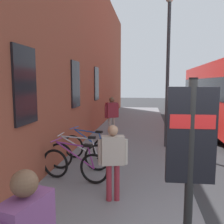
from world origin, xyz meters
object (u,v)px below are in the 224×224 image
Objects in this scene: street_lamp at (168,59)px; pedestrian_near_bus at (112,113)px; bicycle_under_window at (79,156)px; transit_info_sign at (191,149)px; bicycle_far_end at (88,147)px; pedestrian_by_facade at (113,155)px; city_bus at (224,93)px; bicycle_by_door at (74,165)px.

pedestrian_near_bus is at bearing 60.36° from street_lamp.
bicycle_under_window is 0.74× the size of transit_info_sign.
street_lamp is (1.94, -2.44, 2.77)m from bicycle_far_end.
bicycle_far_end is 4.17m from street_lamp.
pedestrian_by_facade is 0.88× the size of pedestrian_near_bus.
city_bus is at bearing -38.05° from bicycle_under_window.
street_lamp is at bearing 144.51° from city_bus.
bicycle_by_door is 0.73× the size of transit_info_sign.
transit_info_sign is 2.20m from pedestrian_by_facade.
pedestrian_near_bus is at bearing 8.64° from pedestrian_by_facade.
pedestrian_by_facade is at bearing 162.74° from street_lamp.
transit_info_sign is 11.28m from city_bus.
bicycle_by_door is 1.45m from pedestrian_by_facade.
bicycle_under_window is 2.01m from pedestrian_by_facade.
bicycle_far_end is 4.86m from transit_info_sign.
bicycle_far_end is (1.56, 0.04, 0.00)m from bicycle_by_door.
street_lamp is at bearing -51.49° from bicycle_far_end.
transit_info_sign is 1.39× the size of pedestrian_near_bus.
pedestrian_by_facade reaches higher than bicycle_under_window.
pedestrian_by_facade is at bearing -171.36° from pedestrian_near_bus.
city_bus is 10.13m from pedestrian_by_facade.
transit_info_sign reaches higher than bicycle_by_door.
pedestrian_near_bus is (7.34, 1.99, -0.54)m from transit_info_sign.
street_lamp is (4.34, -1.35, 2.23)m from pedestrian_by_facade.
pedestrian_near_bus is at bearing -2.43° from bicycle_by_door.
street_lamp is (-1.25, -2.19, 2.10)m from pedestrian_near_bus.
pedestrian_near_bus is 3.29m from street_lamp.
bicycle_far_end is at bearing 28.36° from transit_info_sign.
transit_info_sign is 7.62m from pedestrian_near_bus.
transit_info_sign is 0.45× the size of street_lamp.
bicycle_by_door and bicycle_under_window have the same top height.
transit_info_sign is at bearing 161.90° from city_bus.
pedestrian_near_bus reaches higher than bicycle_far_end.
bicycle_by_door is at bearing -172.02° from bicycle_under_window.
street_lamp is (6.09, -0.20, 1.56)m from transit_info_sign.
city_bus is (7.41, -5.80, 1.41)m from bicycle_under_window.
street_lamp reaches higher than pedestrian_near_bus.
transit_info_sign is at bearing -139.67° from bicycle_by_door.
bicycle_far_end is 0.32× the size of street_lamp.
street_lamp is at bearing -34.37° from bicycle_by_door.
city_bus is at bearing -35.01° from bicycle_by_door.
city_bus is (10.72, -3.50, 0.20)m from transit_info_sign.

